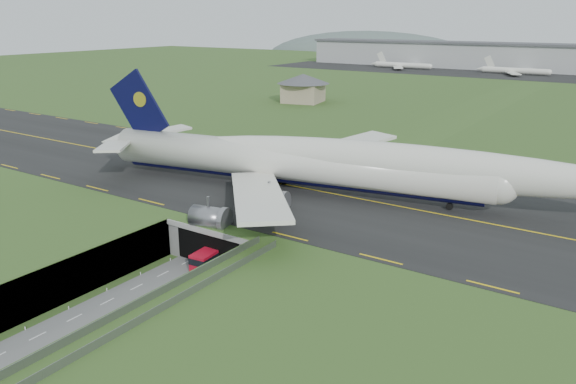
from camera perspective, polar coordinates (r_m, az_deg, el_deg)
The scene contains 10 objects.
ground at distance 80.83m, azimuth -11.85°, elevation -9.38°, with size 900.00×900.00×0.00m, color #324F1F.
airfield_deck at distance 79.54m, azimuth -11.99°, elevation -7.45°, with size 800.00×800.00×6.00m, color gray.
trench_road at distance 76.41m, azimuth -15.92°, elevation -11.27°, with size 12.00×75.00×0.20m, color slate.
taxiway at distance 102.44m, azimuth 1.09°, elevation 0.46°, with size 800.00×44.00×0.18m, color black.
tunnel_portal at distance 90.78m, azimuth -4.49°, elevation -3.69°, with size 17.00×22.30×6.00m.
guideway at distance 60.08m, azimuth -17.85°, elevation -14.12°, with size 3.00×53.00×7.05m.
jumbo_jet at distance 96.94m, azimuth 3.99°, elevation 2.87°, with size 99.90×62.58×21.06m.
shuttle_tram at distance 84.70m, azimuth -7.81°, elevation -6.63°, with size 3.42×7.56×3.00m.
service_building at distance 206.98m, azimuth 1.56°, elevation 10.76°, with size 22.35×22.35×10.30m.
cargo_terminal at distance 353.65m, azimuth 25.69°, elevation 12.15°, with size 320.00×67.00×15.60m.
Camera 1 is at (52.83, -49.56, 35.86)m, focal length 35.00 mm.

